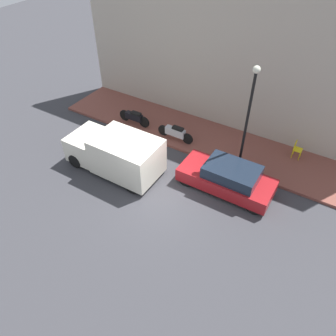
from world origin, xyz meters
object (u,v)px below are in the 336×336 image
(delivery_van, at_px, (115,153))
(motorcycle_black, at_px, (134,117))
(parked_car, at_px, (228,178))
(streetlamp, at_px, (249,110))
(cafe_chair, at_px, (297,148))
(scooter_silver, at_px, (175,132))

(delivery_van, height_order, motorcycle_black, delivery_van)
(parked_car, distance_m, streetlamp, 3.03)
(streetlamp, bearing_deg, cafe_chair, -43.42)
(streetlamp, bearing_deg, parked_car, -178.79)
(streetlamp, xyz_separation_m, cafe_chair, (2.16, -2.05, -2.62))
(parked_car, relative_size, streetlamp, 0.83)
(parked_car, height_order, scooter_silver, parked_car)
(scooter_silver, distance_m, motorcycle_black, 2.70)
(parked_car, bearing_deg, streetlamp, 1.21)
(scooter_silver, xyz_separation_m, streetlamp, (-0.38, -3.70, 2.71))
(delivery_van, bearing_deg, parked_car, -73.52)
(scooter_silver, bearing_deg, streetlamp, -95.89)
(parked_car, height_order, delivery_van, delivery_van)
(scooter_silver, relative_size, cafe_chair, 2.35)
(motorcycle_black, distance_m, streetlamp, 6.97)
(streetlamp, bearing_deg, scooter_silver, 84.11)
(scooter_silver, xyz_separation_m, motorcycle_black, (0.10, 2.70, -0.01))
(delivery_van, distance_m, streetlamp, 6.23)
(cafe_chair, bearing_deg, delivery_van, 126.19)
(streetlamp, relative_size, cafe_chair, 5.78)
(delivery_van, bearing_deg, streetlamp, -59.14)
(cafe_chair, bearing_deg, scooter_silver, 107.22)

